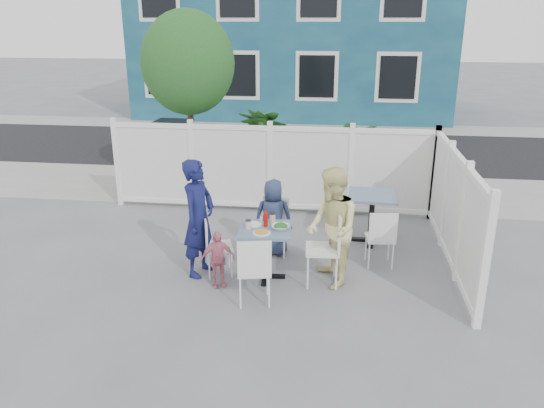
# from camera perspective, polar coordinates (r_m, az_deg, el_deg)

# --- Properties ---
(ground) EXTENTS (80.00, 80.00, 0.00)m
(ground) POSITION_cam_1_polar(r_m,az_deg,el_deg) (7.72, -3.33, -6.80)
(ground) COLOR slate
(near_sidewalk) EXTENTS (24.00, 2.60, 0.01)m
(near_sidewalk) POSITION_cam_1_polar(r_m,az_deg,el_deg) (11.21, 0.23, 1.73)
(near_sidewalk) COLOR gray
(near_sidewalk) RESTS_ON ground
(street) EXTENTS (24.00, 5.00, 0.01)m
(street) POSITION_cam_1_polar(r_m,az_deg,el_deg) (14.76, 2.04, 6.03)
(street) COLOR black
(street) RESTS_ON ground
(far_sidewalk) EXTENTS (24.00, 1.60, 0.01)m
(far_sidewalk) POSITION_cam_1_polar(r_m,az_deg,el_deg) (17.78, 3.00, 8.31)
(far_sidewalk) COLOR gray
(far_sidewalk) RESTS_ON ground
(building) EXTENTS (11.00, 6.00, 6.00)m
(building) POSITION_cam_1_polar(r_m,az_deg,el_deg) (20.88, 2.49, 18.24)
(building) COLOR navy
(building) RESTS_ON ground
(fence_back) EXTENTS (5.86, 0.08, 1.60)m
(fence_back) POSITION_cam_1_polar(r_m,az_deg,el_deg) (9.65, -0.22, 3.62)
(fence_back) COLOR white
(fence_back) RESTS_ON ground
(fence_right) EXTENTS (0.08, 3.66, 1.60)m
(fence_right) POSITION_cam_1_polar(r_m,az_deg,el_deg) (8.03, 18.96, -0.75)
(fence_right) COLOR white
(fence_right) RESTS_ON ground
(tree) EXTENTS (1.80, 1.62, 3.59)m
(tree) POSITION_cam_1_polar(r_m,az_deg,el_deg) (10.55, -9.05, 14.73)
(tree) COLOR #382316
(tree) RESTS_ON ground
(utility_cabinet) EXTENTS (0.71, 0.52, 1.30)m
(utility_cabinet) POSITION_cam_1_polar(r_m,az_deg,el_deg) (11.69, -10.37, 5.42)
(utility_cabinet) COLOR gold
(utility_cabinet) RESTS_ON ground
(potted_shrub_a) EXTENTS (1.22, 1.22, 1.83)m
(potted_shrub_a) POSITION_cam_1_polar(r_m,az_deg,el_deg) (10.31, -0.63, 5.39)
(potted_shrub_a) COLOR #194A1E
(potted_shrub_a) RESTS_ON ground
(potted_shrub_b) EXTENTS (1.73, 1.68, 1.46)m
(potted_shrub_b) POSITION_cam_1_polar(r_m,az_deg,el_deg) (10.16, 8.81, 3.91)
(potted_shrub_b) COLOR #194A1E
(potted_shrub_b) RESTS_ON ground
(main_table) EXTENTS (0.74, 0.74, 0.73)m
(main_table) POSITION_cam_1_polar(r_m,az_deg,el_deg) (7.18, -0.72, -3.85)
(main_table) COLOR #3E5F7F
(main_table) RESTS_ON ground
(spare_table) EXTENTS (0.78, 0.78, 0.80)m
(spare_table) POSITION_cam_1_polar(r_m,az_deg,el_deg) (8.49, 10.72, -0.12)
(spare_table) COLOR #3E5F7F
(spare_table) RESTS_ON ground
(chair_left) EXTENTS (0.47, 0.48, 0.84)m
(chair_left) POSITION_cam_1_polar(r_m,az_deg,el_deg) (7.36, -6.33, -4.06)
(chair_left) COLOR white
(chair_left) RESTS_ON ground
(chair_right) EXTENTS (0.47, 0.49, 1.01)m
(chair_right) POSITION_cam_1_polar(r_m,az_deg,el_deg) (7.07, 6.16, -4.18)
(chair_right) COLOR white
(chair_right) RESTS_ON ground
(chair_back) EXTENTS (0.40, 0.38, 0.87)m
(chair_back) POSITION_cam_1_polar(r_m,az_deg,el_deg) (7.99, 0.31, -1.89)
(chair_back) COLOR white
(chair_back) RESTS_ON ground
(chair_near) EXTENTS (0.48, 0.47, 0.91)m
(chair_near) POSITION_cam_1_polar(r_m,az_deg,el_deg) (6.53, -1.93, -6.74)
(chair_near) COLOR white
(chair_near) RESTS_ON ground
(chair_spare) EXTENTS (0.43, 0.41, 0.86)m
(chair_spare) POSITION_cam_1_polar(r_m,az_deg,el_deg) (7.67, 11.67, -3.26)
(chair_spare) COLOR white
(chair_spare) RESTS_ON ground
(man) EXTENTS (0.54, 0.68, 1.65)m
(man) POSITION_cam_1_polar(r_m,az_deg,el_deg) (7.29, -7.90, -1.52)
(man) COLOR #121648
(man) RESTS_ON ground
(woman) EXTENTS (0.83, 0.94, 1.61)m
(woman) POSITION_cam_1_polar(r_m,az_deg,el_deg) (6.99, 6.47, -2.56)
(woman) COLOR #EEE04D
(woman) RESTS_ON ground
(boy) EXTENTS (0.59, 0.39, 1.17)m
(boy) POSITION_cam_1_polar(r_m,az_deg,el_deg) (7.92, 0.14, -1.46)
(boy) COLOR navy
(boy) RESTS_ON ground
(toddler) EXTENTS (0.50, 0.37, 0.78)m
(toddler) POSITION_cam_1_polar(r_m,az_deg,el_deg) (7.07, -5.89, -5.91)
(toddler) COLOR #D8738B
(toddler) RESTS_ON ground
(plate_main) EXTENTS (0.24, 0.24, 0.01)m
(plate_main) POSITION_cam_1_polar(r_m,az_deg,el_deg) (6.95, -1.13, -3.14)
(plate_main) COLOR white
(plate_main) RESTS_ON main_table
(plate_side) EXTENTS (0.22, 0.22, 0.02)m
(plate_side) POSITION_cam_1_polar(r_m,az_deg,el_deg) (7.24, -1.99, -2.19)
(plate_side) COLOR white
(plate_side) RESTS_ON main_table
(salad_bowl) EXTENTS (0.24, 0.24, 0.06)m
(salad_bowl) POSITION_cam_1_polar(r_m,az_deg,el_deg) (7.08, 0.94, -2.50)
(salad_bowl) COLOR white
(salad_bowl) RESTS_ON main_table
(coffee_cup_a) EXTENTS (0.08, 0.08, 0.11)m
(coffee_cup_a) POSITION_cam_1_polar(r_m,az_deg,el_deg) (7.09, -2.57, -2.24)
(coffee_cup_a) COLOR beige
(coffee_cup_a) RESTS_ON main_table
(coffee_cup_b) EXTENTS (0.08, 0.08, 0.12)m
(coffee_cup_b) POSITION_cam_1_polar(r_m,az_deg,el_deg) (7.31, 0.05, -1.52)
(coffee_cup_b) COLOR beige
(coffee_cup_b) RESTS_ON main_table
(ketchup_bottle) EXTENTS (0.06, 0.06, 0.19)m
(ketchup_bottle) POSITION_cam_1_polar(r_m,az_deg,el_deg) (7.15, -0.69, -1.69)
(ketchup_bottle) COLOR #AF0D06
(ketchup_bottle) RESTS_ON main_table
(salt_shaker) EXTENTS (0.03, 0.03, 0.07)m
(salt_shaker) POSITION_cam_1_polar(r_m,az_deg,el_deg) (7.35, -1.19, -1.63)
(salt_shaker) COLOR white
(salt_shaker) RESTS_ON main_table
(pepper_shaker) EXTENTS (0.03, 0.03, 0.07)m
(pepper_shaker) POSITION_cam_1_polar(r_m,az_deg,el_deg) (7.37, -0.86, -1.55)
(pepper_shaker) COLOR black
(pepper_shaker) RESTS_ON main_table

